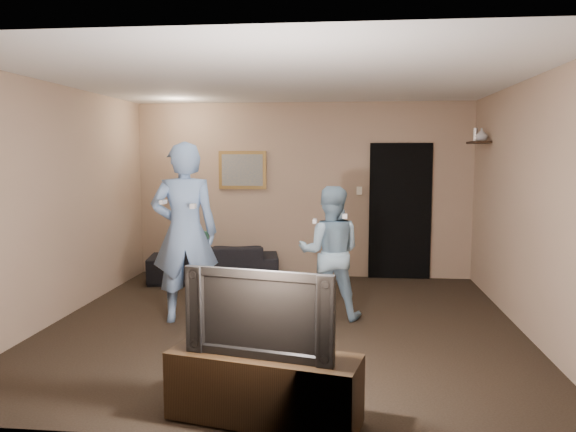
# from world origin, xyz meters

# --- Properties ---
(ground) EXTENTS (5.00, 5.00, 0.00)m
(ground) POSITION_xyz_m (0.00, 0.00, 0.00)
(ground) COLOR black
(ground) RESTS_ON ground
(ceiling) EXTENTS (5.00, 5.00, 0.04)m
(ceiling) POSITION_xyz_m (0.00, 0.00, 2.60)
(ceiling) COLOR silver
(ceiling) RESTS_ON wall_back
(wall_back) EXTENTS (5.00, 0.04, 2.60)m
(wall_back) POSITION_xyz_m (0.00, 2.50, 1.30)
(wall_back) COLOR tan
(wall_back) RESTS_ON ground
(wall_front) EXTENTS (5.00, 0.04, 2.60)m
(wall_front) POSITION_xyz_m (0.00, -2.50, 1.30)
(wall_front) COLOR tan
(wall_front) RESTS_ON ground
(wall_left) EXTENTS (0.04, 5.00, 2.60)m
(wall_left) POSITION_xyz_m (-2.50, 0.00, 1.30)
(wall_left) COLOR tan
(wall_left) RESTS_ON ground
(wall_right) EXTENTS (0.04, 5.00, 2.60)m
(wall_right) POSITION_xyz_m (2.50, 0.00, 1.30)
(wall_right) COLOR tan
(wall_right) RESTS_ON ground
(sofa) EXTENTS (1.94, 1.03, 0.54)m
(sofa) POSITION_xyz_m (-1.24, 2.00, 0.27)
(sofa) COLOR black
(sofa) RESTS_ON ground
(throw_pillow) EXTENTS (0.51, 0.28, 0.49)m
(throw_pillow) POSITION_xyz_m (-1.57, 2.00, 0.48)
(throw_pillow) COLOR #1B5343
(throw_pillow) RESTS_ON sofa
(painting_frame) EXTENTS (0.72, 0.05, 0.57)m
(painting_frame) POSITION_xyz_m (-0.90, 2.48, 1.60)
(painting_frame) COLOR olive
(painting_frame) RESTS_ON wall_back
(painting_canvas) EXTENTS (0.62, 0.01, 0.47)m
(painting_canvas) POSITION_xyz_m (-0.90, 2.45, 1.60)
(painting_canvas) COLOR slate
(painting_canvas) RESTS_ON painting_frame
(doorway) EXTENTS (0.90, 0.06, 2.00)m
(doorway) POSITION_xyz_m (1.45, 2.47, 1.00)
(doorway) COLOR black
(doorway) RESTS_ON ground
(light_switch) EXTENTS (0.08, 0.02, 0.12)m
(light_switch) POSITION_xyz_m (0.85, 2.48, 1.30)
(light_switch) COLOR silver
(light_switch) RESTS_ON wall_back
(wall_shelf) EXTENTS (0.20, 0.60, 0.03)m
(wall_shelf) POSITION_xyz_m (2.39, 1.80, 1.99)
(wall_shelf) COLOR black
(wall_shelf) RESTS_ON wall_right
(shelf_vase) EXTENTS (0.20, 0.20, 0.16)m
(shelf_vase) POSITION_xyz_m (2.39, 1.66, 2.09)
(shelf_vase) COLOR silver
(shelf_vase) RESTS_ON wall_shelf
(shelf_figurine) EXTENTS (0.06, 0.06, 0.18)m
(shelf_figurine) POSITION_xyz_m (2.39, 2.00, 2.09)
(shelf_figurine) COLOR silver
(shelf_figurine) RESTS_ON wall_shelf
(tv_console) EXTENTS (1.38, 0.70, 0.47)m
(tv_console) POSITION_xyz_m (0.12, -2.23, 0.25)
(tv_console) COLOR black
(tv_console) RESTS_ON ground
(television) EXTENTS (1.04, 0.36, 0.60)m
(television) POSITION_xyz_m (0.12, -2.23, 0.78)
(television) COLOR black
(television) RESTS_ON tv_console
(wii_player_left) EXTENTS (0.81, 0.62, 1.97)m
(wii_player_left) POSITION_xyz_m (-1.09, 0.04, 0.98)
(wii_player_left) COLOR #769ACC
(wii_player_left) RESTS_ON ground
(wii_player_right) EXTENTS (0.73, 0.58, 1.49)m
(wii_player_right) POSITION_xyz_m (0.49, 0.32, 0.74)
(wii_player_right) COLOR #87ACC4
(wii_player_right) RESTS_ON ground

